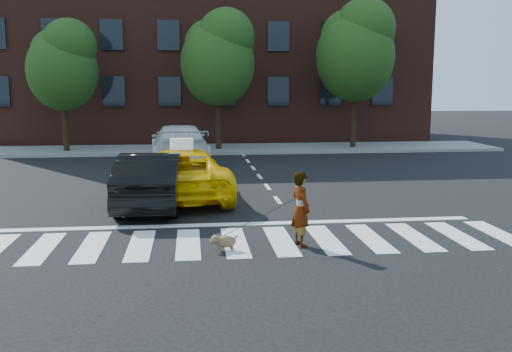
# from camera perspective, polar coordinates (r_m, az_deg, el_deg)

# --- Properties ---
(ground) EXTENTS (120.00, 120.00, 0.00)m
(ground) POSITION_cam_1_polar(r_m,az_deg,el_deg) (12.33, -2.11, -6.66)
(ground) COLOR black
(ground) RESTS_ON ground
(crosswalk) EXTENTS (13.00, 2.40, 0.01)m
(crosswalk) POSITION_cam_1_polar(r_m,az_deg,el_deg) (12.33, -2.11, -6.64)
(crosswalk) COLOR silver
(crosswalk) RESTS_ON ground
(stop_line) EXTENTS (12.00, 0.30, 0.01)m
(stop_line) POSITION_cam_1_polar(r_m,az_deg,el_deg) (13.87, -2.63, -4.85)
(stop_line) COLOR silver
(stop_line) RESTS_ON ground
(sidewalk_far) EXTENTS (30.00, 4.00, 0.15)m
(sidewalk_far) POSITION_cam_1_polar(r_m,az_deg,el_deg) (29.53, -4.77, 2.69)
(sidewalk_far) COLOR slate
(sidewalk_far) RESTS_ON ground
(building) EXTENTS (26.00, 10.00, 12.00)m
(building) POSITION_cam_1_polar(r_m,az_deg,el_deg) (36.94, -5.28, 13.17)
(building) COLOR #4E251B
(building) RESTS_ON ground
(tree_left) EXTENTS (3.39, 3.38, 6.50)m
(tree_left) POSITION_cam_1_polar(r_m,az_deg,el_deg) (29.48, -18.76, 10.74)
(tree_left) COLOR black
(tree_left) RESTS_ON ground
(tree_mid) EXTENTS (3.69, 3.69, 7.10)m
(tree_mid) POSITION_cam_1_polar(r_m,az_deg,el_deg) (28.90, -3.78, 12.05)
(tree_mid) COLOR black
(tree_mid) RESTS_ON ground
(tree_right) EXTENTS (4.00, 4.00, 7.70)m
(tree_right) POSITION_cam_1_polar(r_m,az_deg,el_deg) (30.10, 9.98, 12.60)
(tree_right) COLOR black
(tree_right) RESTS_ON ground
(taxi) EXTENTS (3.02, 5.59, 1.49)m
(taxi) POSITION_cam_1_polar(r_m,az_deg,el_deg) (17.08, -7.39, 0.25)
(taxi) COLOR #FFC705
(taxi) RESTS_ON ground
(black_sedan) EXTENTS (1.77, 4.69, 1.53)m
(black_sedan) POSITION_cam_1_polar(r_m,az_deg,el_deg) (15.94, -10.40, -0.38)
(black_sedan) COLOR black
(black_sedan) RESTS_ON ground
(white_suv) EXTENTS (2.73, 5.88, 1.66)m
(white_suv) POSITION_cam_1_polar(r_m,az_deg,el_deg) (24.88, -7.67, 3.21)
(white_suv) COLOR silver
(white_suv) RESTS_ON ground
(woman) EXTENTS (0.52, 0.66, 1.58)m
(woman) POSITION_cam_1_polar(r_m,az_deg,el_deg) (11.93, 4.51, -3.32)
(woman) COLOR #999999
(woman) RESTS_ON ground
(dog) EXTENTS (0.61, 0.33, 0.35)m
(dog) POSITION_cam_1_polar(r_m,az_deg,el_deg) (11.68, -3.30, -6.53)
(dog) COLOR #99804E
(dog) RESTS_ON ground
(taxi_sign) EXTENTS (0.68, 0.35, 0.32)m
(taxi_sign) POSITION_cam_1_polar(r_m,az_deg,el_deg) (16.77, -7.46, 3.20)
(taxi_sign) COLOR white
(taxi_sign) RESTS_ON taxi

